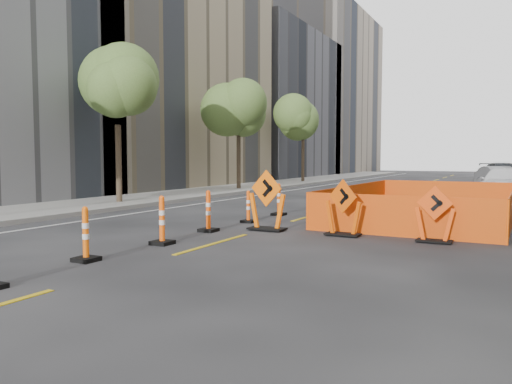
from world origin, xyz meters
The scene contains 19 objects.
ground_plane centered at (0.00, 0.00, 0.00)m, with size 140.00×140.00×0.00m, color black.
sidewalk_left centered at (-9.00, 12.00, 0.07)m, with size 4.00×90.00×0.15m, color gray.
bld_left_d centered at (-17.00, 39.20, 7.00)m, with size 12.00×16.00×14.00m, color #4C4C51.
bld_left_e centered at (-17.00, 55.60, 10.00)m, with size 12.00×20.00×20.00m, color gray.
tree_l_b centered at (-8.40, 10.00, 4.53)m, with size 2.80×2.80×5.95m.
tree_l_c centered at (-8.40, 20.00, 4.53)m, with size 2.80×2.80×5.95m.
tree_l_d centered at (-8.40, 30.00, 4.53)m, with size 2.80×2.80×5.95m.
channelizer_3 centered at (-1.13, 1.26, 0.53)m, with size 0.41×0.41×1.05m, color #EA5909, non-canonical shape.
channelizer_4 centered at (-1.00, 3.39, 0.56)m, with size 0.44×0.44×1.12m, color #FF550A, non-canonical shape.
channelizer_5 centered at (-1.13, 5.52, 0.55)m, with size 0.44×0.44×1.11m, color #F54D0A, non-canonical shape.
channelizer_6 centered at (-1.08, 7.65, 0.49)m, with size 0.38×0.38×0.98m, color #F4500A, non-canonical shape.
channelizer_7 centered at (-1.05, 9.78, 0.55)m, with size 0.43×0.43×1.09m, color #DC4B09, non-canonical shape.
chevron_sign_left centered at (0.15, 6.44, 0.82)m, with size 1.09×0.65×1.64m, color #FD670A, non-canonical shape.
chevron_sign_center centered at (2.26, 6.48, 0.72)m, with size 0.95×0.57×1.43m, color #E25009, non-canonical shape.
chevron_sign_right centered at (4.44, 6.50, 0.66)m, with size 0.88×0.53×1.33m, color #F0440A, non-canonical shape.
safety_fence centered at (3.60, 11.10, 0.52)m, with size 4.86×8.27×1.03m, color #FF5B0D, non-canonical shape.
parked_car_near centered at (5.67, 19.58, 0.80)m, with size 1.88×4.68×1.59m, color white.
parked_car_mid centered at (5.17, 29.05, 0.70)m, with size 1.49×4.27×1.41m, color gray.
parked_car_far centered at (5.32, 34.51, 0.79)m, with size 2.21×5.45×1.58m, color black.
Camera 1 is at (6.06, -5.56, 1.98)m, focal length 35.00 mm.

